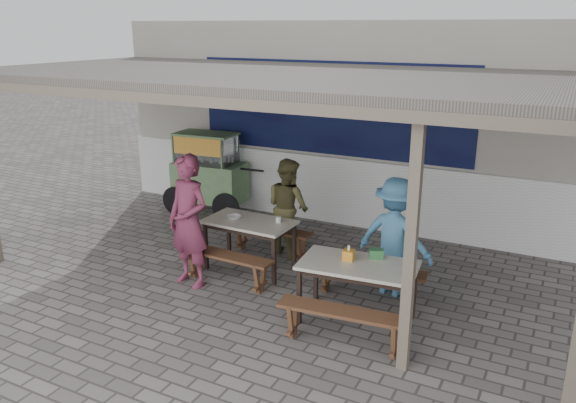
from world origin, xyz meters
The scene contains 17 objects.
ground centered at (0.00, 0.00, 0.00)m, with size 60.00×60.00×0.00m, color slate.
back_wall centered at (0.00, 3.58, 1.72)m, with size 9.00×1.28×3.50m.
warung_roof centered at (0.02, 0.90, 2.71)m, with size 9.00×4.21×2.81m.
table_left centered at (-0.34, 0.51, 0.67)m, with size 1.28×0.74×0.75m.
bench_left_street centered at (-0.36, -0.08, 0.33)m, with size 1.37×0.31×0.45m.
bench_left_wall centered at (-0.33, 1.10, 0.33)m, with size 1.37×0.31×0.45m.
table_right centered at (1.57, -0.21, 0.67)m, with size 1.43×0.87×0.75m.
bench_right_street centered at (1.64, -0.82, 0.34)m, with size 1.49×0.43×0.45m.
bench_right_wall centered at (1.51, 0.40, 0.34)m, with size 1.49×0.43×0.45m.
vendor_cart centered at (-2.36, 2.39, 0.83)m, with size 1.91×0.84×1.53m.
patron_street_side centered at (-0.81, -0.28, 0.91)m, with size 0.66×0.44×1.82m, color maroon.
patron_wall_side centered at (-0.13, 1.30, 0.76)m, with size 0.74×0.57×1.52m, color brown.
patron_right_table centered at (1.73, 0.73, 0.79)m, with size 1.02×0.59×1.58m, color teal.
tissue_box centered at (1.43, -0.16, 0.81)m, with size 0.13×0.13×0.13m, color orange.
donation_box centered at (1.71, 0.05, 0.81)m, with size 0.17×0.11×0.11m, color #316E39.
condiment_jar centered at (0.06, 0.63, 0.79)m, with size 0.08×0.08×0.09m, color silver.
condiment_bowl centered at (-0.59, 0.48, 0.77)m, with size 0.20×0.20×0.05m, color silver.
Camera 1 is at (3.61, -5.97, 3.42)m, focal length 35.00 mm.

